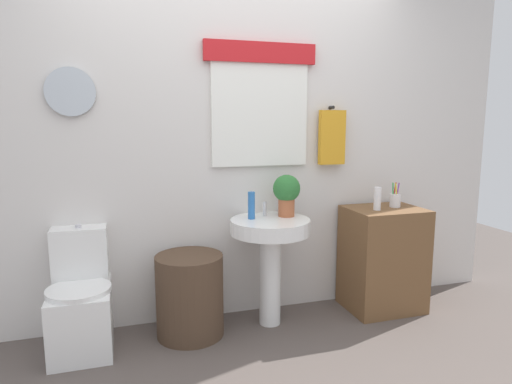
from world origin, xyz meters
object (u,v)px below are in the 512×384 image
at_px(laundry_hamper, 190,295).
at_px(toothbrush_cup, 395,200).
at_px(toilet, 81,303).
at_px(soap_bottle, 251,205).
at_px(wooden_cabinet, 383,259).
at_px(potted_plant, 287,192).
at_px(pedestal_sink, 270,244).
at_px(lotion_bottle, 377,199).

height_order(laundry_hamper, toothbrush_cup, toothbrush_cup).
relative_size(toilet, soap_bottle, 4.06).
bearing_deg(wooden_cabinet, soap_bottle, 177.20).
height_order(potted_plant, toothbrush_cup, potted_plant).
xyz_separation_m(toilet, potted_plant, (1.38, 0.03, 0.64)).
distance_m(soap_bottle, toothbrush_cup, 1.12).
xyz_separation_m(wooden_cabinet, soap_bottle, (-1.02, 0.05, 0.46)).
xyz_separation_m(toilet, soap_bottle, (1.12, 0.02, 0.56)).
height_order(pedestal_sink, lotion_bottle, lotion_bottle).
height_order(wooden_cabinet, lotion_bottle, lotion_bottle).
relative_size(wooden_cabinet, lotion_bottle, 4.62).
xyz_separation_m(toilet, laundry_hamper, (0.68, -0.03, -0.02)).
height_order(toilet, wooden_cabinet, wooden_cabinet).
distance_m(toilet, toothbrush_cup, 2.31).
height_order(soap_bottle, potted_plant, potted_plant).
relative_size(potted_plant, toothbrush_cup, 1.60).
distance_m(toilet, laundry_hamper, 0.68).
xyz_separation_m(laundry_hamper, soap_bottle, (0.44, 0.05, 0.57)).
distance_m(pedestal_sink, toothbrush_cup, 1.03).
bearing_deg(pedestal_sink, soap_bottle, 157.38).
relative_size(pedestal_sink, potted_plant, 2.56).
bearing_deg(toilet, soap_bottle, 0.78).
height_order(soap_bottle, toothbrush_cup, toothbrush_cup).
bearing_deg(laundry_hamper, lotion_bottle, -1.67).
distance_m(toilet, potted_plant, 1.52).
height_order(pedestal_sink, wooden_cabinet, wooden_cabinet).
xyz_separation_m(pedestal_sink, lotion_bottle, (0.81, -0.04, 0.28)).
xyz_separation_m(soap_bottle, toothbrush_cup, (1.12, -0.03, -0.02)).
bearing_deg(potted_plant, pedestal_sink, -156.80).
xyz_separation_m(toilet, wooden_cabinet, (2.15, -0.03, 0.10)).
distance_m(soap_bottle, lotion_bottle, 0.93).
bearing_deg(pedestal_sink, toothbrush_cup, 1.16).
height_order(pedestal_sink, toothbrush_cup, toothbrush_cup).
relative_size(pedestal_sink, lotion_bottle, 4.48).
relative_size(potted_plant, lotion_bottle, 1.75).
distance_m(potted_plant, toothbrush_cup, 0.87).
distance_m(pedestal_sink, potted_plant, 0.38).
height_order(soap_bottle, lotion_bottle, lotion_bottle).
height_order(wooden_cabinet, soap_bottle, soap_bottle).
distance_m(toilet, soap_bottle, 1.25).
bearing_deg(pedestal_sink, toilet, 178.40).
xyz_separation_m(soap_bottle, potted_plant, (0.26, 0.01, 0.08)).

